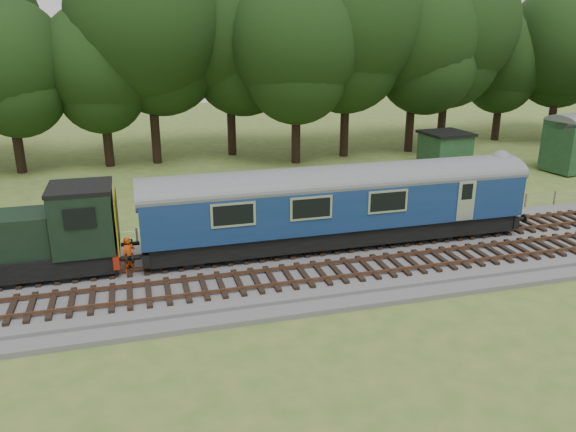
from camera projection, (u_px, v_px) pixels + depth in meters
name	position (u px, v px, depth m)	size (l,w,h in m)	color
ground	(324.00, 265.00, 25.18)	(120.00, 120.00, 0.00)	#466525
ballast	(324.00, 262.00, 25.12)	(70.00, 7.00, 0.35)	#4C4C4F
track_north	(314.00, 246.00, 26.33)	(67.20, 2.40, 0.21)	black
track_south	(337.00, 271.00, 23.59)	(67.20, 2.40, 0.21)	black
fence	(296.00, 232.00, 29.29)	(64.00, 0.12, 1.00)	#6B6054
tree_line	(234.00, 160.00, 45.27)	(70.00, 8.00, 18.00)	black
dmu_railcar	(339.00, 199.00, 25.93)	(18.05, 2.86, 3.88)	black
shunter_loco	(14.00, 241.00, 22.56)	(8.91, 2.60, 3.38)	black
worker	(129.00, 255.00, 23.30)	(0.57, 0.38, 1.57)	#E5470C
shed	(445.00, 149.00, 42.77)	(3.55, 3.55, 2.69)	#1A391F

